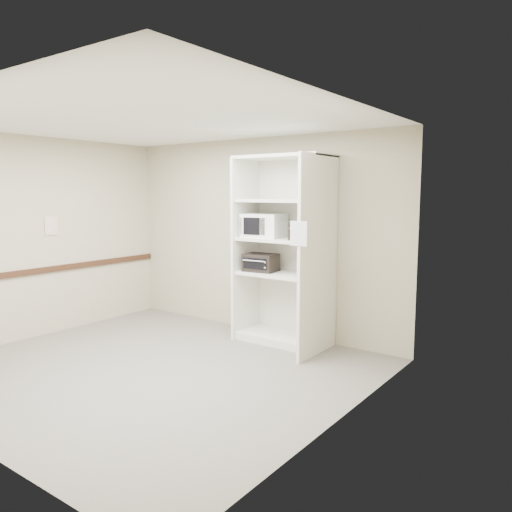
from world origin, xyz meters
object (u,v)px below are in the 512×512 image
Objects in this scene: microwave at (264,225)px; toaster_oven_upper at (307,231)px; shelving_unit at (287,257)px; toaster_oven_lower at (261,263)px.

toaster_oven_upper is at bearing -8.10° from microwave.
shelving_unit reaches higher than toaster_oven_upper.
toaster_oven_lower is at bearing 173.35° from toaster_oven_upper.
toaster_oven_lower is (-0.36, -0.06, -0.09)m from shelving_unit.
microwave is (-0.34, -0.02, 0.39)m from shelving_unit.
microwave is 0.66m from toaster_oven_upper.
toaster_oven_lower is at bearing -121.88° from microwave.
microwave is 1.37× the size of toaster_oven_upper.
microwave is 0.49m from toaster_oven_lower.
microwave reaches higher than toaster_oven_upper.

